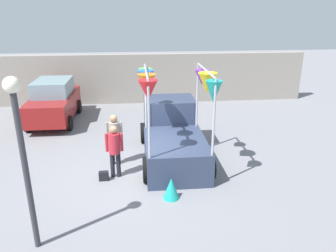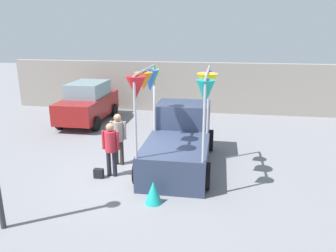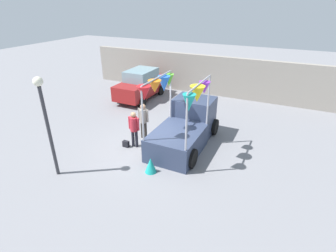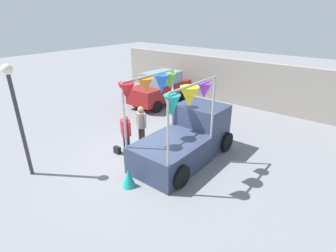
{
  "view_description": "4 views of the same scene",
  "coord_description": "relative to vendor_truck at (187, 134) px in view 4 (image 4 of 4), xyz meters",
  "views": [
    {
      "loc": [
        -0.15,
        -9.34,
        4.86
      ],
      "look_at": [
        0.82,
        0.39,
        1.33
      ],
      "focal_mm": 35.0,
      "sensor_mm": 36.0,
      "label": 1
    },
    {
      "loc": [
        2.25,
        -8.97,
        4.27
      ],
      "look_at": [
        0.8,
        0.02,
        1.55
      ],
      "focal_mm": 35.0,
      "sensor_mm": 36.0,
      "label": 2
    },
    {
      "loc": [
        4.81,
        -8.8,
        5.91
      ],
      "look_at": [
        0.77,
        -0.31,
        1.34
      ],
      "focal_mm": 28.0,
      "sensor_mm": 36.0,
      "label": 3
    },
    {
      "loc": [
        5.96,
        -6.26,
        5.06
      ],
      "look_at": [
        0.78,
        0.19,
        1.46
      ],
      "focal_mm": 28.0,
      "sensor_mm": 36.0,
      "label": 4
    }
  ],
  "objects": [
    {
      "name": "person_customer",
      "position": [
        -1.87,
        -1.31,
        0.06
      ],
      "size": [
        0.53,
        0.34,
        1.65
      ],
      "color": "black",
      "rests_on": "ground"
    },
    {
      "name": "vendor_truck",
      "position": [
        0.0,
        0.0,
        0.0
      ],
      "size": [
        2.44,
        4.09,
        3.19
      ],
      "color": "#2D3851",
      "rests_on": "ground"
    },
    {
      "name": "brick_boundary_wall",
      "position": [
        -1.02,
        7.04,
        0.37
      ],
      "size": [
        18.0,
        0.36,
        2.6
      ],
      "primitive_type": "cube",
      "color": "gray",
      "rests_on": "ground"
    },
    {
      "name": "person_vendor",
      "position": [
        -1.91,
        -0.44,
        0.1
      ],
      "size": [
        0.53,
        0.34,
        1.7
      ],
      "color": "#2D2823",
      "rests_on": "ground"
    },
    {
      "name": "handbag",
      "position": [
        -2.22,
        -1.51,
        -0.79
      ],
      "size": [
        0.28,
        0.16,
        0.28
      ],
      "primitive_type": "cube",
      "color": "black",
      "rests_on": "ground"
    },
    {
      "name": "street_lamp",
      "position": [
        -3.4,
        -4.28,
        1.51
      ],
      "size": [
        0.32,
        0.32,
        3.72
      ],
      "color": "#333338",
      "rests_on": "ground"
    },
    {
      "name": "folded_kite_bundle_teal",
      "position": [
        -0.32,
        -2.69,
        -0.63
      ],
      "size": [
        0.62,
        0.62,
        0.6
      ],
      "primitive_type": "cone",
      "rotation": [
        0.0,
        0.0,
        2.49
      ],
      "color": "teal",
      "rests_on": "ground"
    },
    {
      "name": "ground_plane",
      "position": [
        -1.02,
        -0.99,
        -0.93
      ],
      "size": [
        60.0,
        60.0,
        0.0
      ],
      "primitive_type": "plane",
      "color": "slate"
    },
    {
      "name": "parked_car",
      "position": [
        -4.84,
        4.23,
        0.01
      ],
      "size": [
        1.88,
        4.0,
        1.88
      ],
      "color": "maroon",
      "rests_on": "ground"
    }
  ]
}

